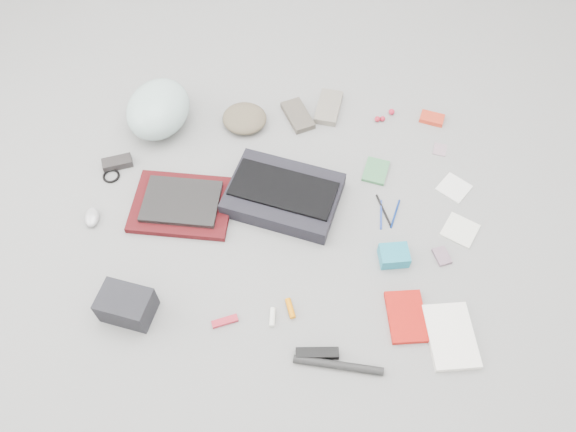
{
  "coord_description": "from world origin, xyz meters",
  "views": [
    {
      "loc": [
        -0.01,
        -1.2,
        1.88
      ],
      "look_at": [
        0.0,
        0.0,
        0.05
      ],
      "focal_mm": 35.0,
      "sensor_mm": 36.0,
      "label": 1
    }
  ],
  "objects_px": {
    "book_red": "(406,317)",
    "accordion_wallet": "(394,256)",
    "camera_bag": "(127,305)",
    "laptop": "(181,201)",
    "bike_helmet": "(158,109)",
    "messenger_bag": "(283,195)"
  },
  "relations": [
    {
      "from": "book_red",
      "to": "accordion_wallet",
      "type": "height_order",
      "value": "accordion_wallet"
    },
    {
      "from": "laptop",
      "to": "book_red",
      "type": "bearing_deg",
      "value": -23.64
    },
    {
      "from": "laptop",
      "to": "camera_bag",
      "type": "bearing_deg",
      "value": -101.14
    },
    {
      "from": "accordion_wallet",
      "to": "bike_helmet",
      "type": "bearing_deg",
      "value": 139.35
    },
    {
      "from": "book_red",
      "to": "camera_bag",
      "type": "bearing_deg",
      "value": 175.15
    },
    {
      "from": "book_red",
      "to": "accordion_wallet",
      "type": "distance_m",
      "value": 0.24
    },
    {
      "from": "laptop",
      "to": "accordion_wallet",
      "type": "height_order",
      "value": "accordion_wallet"
    },
    {
      "from": "camera_bag",
      "to": "book_red",
      "type": "bearing_deg",
      "value": 14.15
    },
    {
      "from": "book_red",
      "to": "accordion_wallet",
      "type": "relative_size",
      "value": 1.81
    },
    {
      "from": "laptop",
      "to": "camera_bag",
      "type": "xyz_separation_m",
      "value": [
        -0.14,
        -0.46,
        0.02
      ]
    },
    {
      "from": "book_red",
      "to": "bike_helmet",
      "type": "bearing_deg",
      "value": 133.21
    },
    {
      "from": "messenger_bag",
      "to": "book_red",
      "type": "xyz_separation_m",
      "value": [
        0.44,
        -0.52,
        -0.03
      ]
    },
    {
      "from": "laptop",
      "to": "bike_helmet",
      "type": "xyz_separation_m",
      "value": [
        -0.13,
        0.45,
        0.06
      ]
    },
    {
      "from": "laptop",
      "to": "bike_helmet",
      "type": "height_order",
      "value": "bike_helmet"
    },
    {
      "from": "camera_bag",
      "to": "laptop",
      "type": "bearing_deg",
      "value": 88.37
    },
    {
      "from": "bike_helmet",
      "to": "camera_bag",
      "type": "height_order",
      "value": "bike_helmet"
    },
    {
      "from": "messenger_bag",
      "to": "book_red",
      "type": "distance_m",
      "value": 0.68
    },
    {
      "from": "messenger_bag",
      "to": "camera_bag",
      "type": "relative_size",
      "value": 2.43
    },
    {
      "from": "bike_helmet",
      "to": "camera_bag",
      "type": "bearing_deg",
      "value": -74.73
    },
    {
      "from": "accordion_wallet",
      "to": "camera_bag",
      "type": "bearing_deg",
      "value": -172.5
    },
    {
      "from": "camera_bag",
      "to": "book_red",
      "type": "xyz_separation_m",
      "value": [
        0.99,
        -0.03,
        -0.05
      ]
    },
    {
      "from": "messenger_bag",
      "to": "laptop",
      "type": "xyz_separation_m",
      "value": [
        -0.41,
        -0.03,
        0.0
      ]
    }
  ]
}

